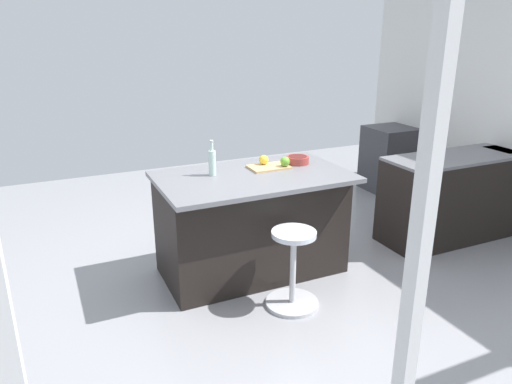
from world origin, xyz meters
The scene contains 10 objects.
ground_plane centered at (0.00, 0.00, 0.00)m, with size 8.16×8.16×0.00m, color gray.
sink_cabinet centered at (-2.79, -0.09, 0.46)m, with size 2.47×0.60×1.20m.
oven_range centered at (-2.79, -1.68, 0.44)m, with size 0.60×0.61×0.89m.
kitchen_island centered at (-0.06, -0.28, 0.48)m, with size 1.68×1.01×0.96m.
stool_by_window centered at (-0.12, 0.40, 0.31)m, with size 0.44×0.44×0.66m.
cutting_board centered at (-0.28, -0.37, 0.97)m, with size 0.36×0.24×0.02m, color tan.
apple_yellow centered at (-0.26, -0.43, 1.02)m, with size 0.09×0.09×0.09m, color gold.
apple_green centered at (-0.41, -0.30, 1.02)m, with size 0.09×0.09×0.09m, color #609E2D.
water_bottle centered at (0.27, -0.37, 1.08)m, with size 0.06×0.06×0.31m.
fruit_bowl centered at (-0.59, -0.39, 1.00)m, with size 0.21×0.21×0.07m.
Camera 1 is at (1.61, 3.44, 2.19)m, focal length 33.89 mm.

